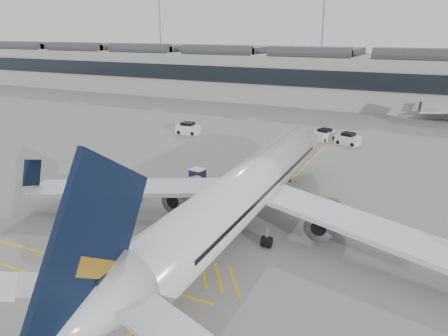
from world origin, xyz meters
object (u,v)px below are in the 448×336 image
at_px(airliner_main, 244,192).
at_px(pushback_tug, 132,184).
at_px(baggage_cart_a, 227,206).
at_px(belt_loader, 203,198).
at_px(ramp_agent_b, 198,180).
at_px(ramp_agent_a, 227,180).

relative_size(airliner_main, pushback_tug, 14.53).
height_order(baggage_cart_a, pushback_tug, baggage_cart_a).
bearing_deg(pushback_tug, belt_loader, -6.83).
xyz_separation_m(ramp_agent_b, pushback_tug, (-5.90, -3.98, -0.19)).
bearing_deg(belt_loader, airliner_main, -54.55).
bearing_deg(ramp_agent_b, pushback_tug, 31.83).
relative_size(airliner_main, belt_loader, 10.57).
xyz_separation_m(airliner_main, belt_loader, (-6.14, 4.01, -3.00)).
relative_size(airliner_main, ramp_agent_a, 25.59).
bearing_deg(baggage_cart_a, pushback_tug, -171.30).
bearing_deg(belt_loader, ramp_agent_a, 64.68).
distance_m(baggage_cart_a, ramp_agent_a, 7.50).
bearing_deg(airliner_main, ramp_agent_a, 121.60).
distance_m(ramp_agent_b, pushback_tug, 7.12).
distance_m(belt_loader, baggage_cart_a, 4.04).
bearing_deg(airliner_main, belt_loader, 145.38).
bearing_deg(baggage_cart_a, ramp_agent_b, 153.95).
xyz_separation_m(airliner_main, baggage_cart_a, (-2.60, 2.14, -2.51)).
distance_m(baggage_cart_a, ramp_agent_b, 8.21).
height_order(belt_loader, ramp_agent_b, ramp_agent_b).
height_order(baggage_cart_a, ramp_agent_a, baggage_cart_a).
relative_size(belt_loader, pushback_tug, 1.38).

